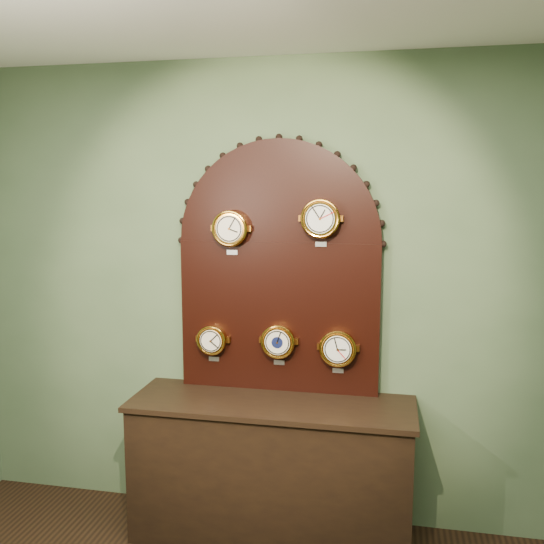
% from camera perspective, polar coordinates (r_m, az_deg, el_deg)
% --- Properties ---
extents(wall_back, '(4.00, 0.00, 4.00)m').
position_cam_1_polar(wall_back, '(3.58, 0.80, -2.29)').
color(wall_back, '#4D6545').
rests_on(wall_back, ground).
extents(shop_counter, '(1.60, 0.50, 0.80)m').
position_cam_1_polar(shop_counter, '(3.65, -0.07, -18.69)').
color(shop_counter, black).
rests_on(shop_counter, ground_plane).
extents(display_board, '(1.26, 0.06, 1.53)m').
position_cam_1_polar(display_board, '(3.50, 0.66, 1.21)').
color(display_board, black).
rests_on(display_board, shop_counter).
extents(roman_clock, '(0.21, 0.08, 0.27)m').
position_cam_1_polar(roman_clock, '(3.48, -4.02, 4.20)').
color(roman_clock, gold).
rests_on(roman_clock, display_board).
extents(arabic_clock, '(0.22, 0.08, 0.28)m').
position_cam_1_polar(arabic_clock, '(3.37, 4.70, 5.15)').
color(arabic_clock, gold).
rests_on(arabic_clock, display_board).
extents(hygrometer, '(0.18, 0.08, 0.24)m').
position_cam_1_polar(hygrometer, '(3.63, -5.79, -6.52)').
color(hygrometer, gold).
rests_on(hygrometer, display_board).
extents(barometer, '(0.20, 0.08, 0.26)m').
position_cam_1_polar(barometer, '(3.53, 0.60, -6.69)').
color(barometer, gold).
rests_on(barometer, display_board).
extents(tide_clock, '(0.22, 0.08, 0.27)m').
position_cam_1_polar(tide_clock, '(3.48, 6.38, -7.31)').
color(tide_clock, gold).
rests_on(tide_clock, display_board).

